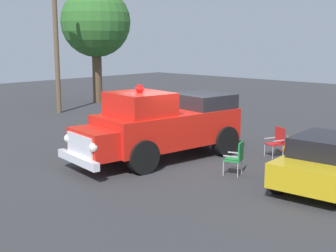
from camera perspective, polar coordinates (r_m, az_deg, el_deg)
The scene contains 11 objects.
ground_plane at distance 15.17m, azimuth 0.12°, elevation -4.42°, with size 60.00×60.00×0.00m, color #333335.
vintage_fire_truck at distance 15.18m, azimuth -0.69°, elevation 0.23°, with size 3.07×6.20×2.59m.
classic_hot_rod at distance 13.26m, azimuth 19.77°, elevation -3.96°, with size 2.20×4.49×1.46m.
lawn_chair_near_truck at distance 17.23m, azimuth 5.52°, elevation -0.61°, with size 0.52×0.51×1.02m.
lawn_chair_by_car at distance 16.06m, azimuth 13.52°, elevation -1.70°, with size 0.64×0.64×1.02m.
lawn_chair_spare at distance 13.63m, azimuth 8.63°, elevation -3.73°, with size 0.63×0.63×1.02m.
spectator_seated at distance 17.11m, azimuth 5.25°, elevation -0.32°, with size 0.40×0.54×1.29m.
spectator_standing at distance 20.69m, azimuth -2.12°, elevation 2.39°, with size 0.49×0.55×1.68m.
oak_tree_right at distance 29.60m, azimuth -9.06°, elevation 12.66°, with size 4.37×4.37×7.26m.
utility_pole at distance 25.57m, azimuth -13.85°, elevation 10.32°, with size 1.70×0.26×7.54m.
traffic_cone at distance 16.94m, azimuth 14.76°, elevation -2.09°, with size 0.40×0.40×0.64m.
Camera 1 is at (10.02, -10.67, 3.97)m, focal length 48.58 mm.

